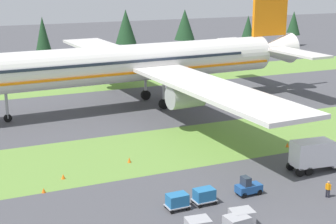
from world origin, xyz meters
TOP-DOWN VIEW (x-y plane):
  - grass_strip_near at (0.00, 25.59)m, footprint 320.00×15.50m
  - grass_strip_far at (0.00, 68.58)m, footprint 320.00×15.50m
  - airliner at (5.08, 47.18)m, footprint 61.66×75.70m
  - baggage_tug at (1.61, 9.07)m, footprint 2.62×1.34m
  - cargo_dolly_lead at (-3.42, 8.99)m, footprint 2.23×1.54m
  - cargo_dolly_second at (-6.32, 8.94)m, footprint 2.23×1.54m
  - catering_truck at (12.45, 11.54)m, footprint 7.15×2.98m
  - ground_crew_marshaller at (8.50, 5.30)m, footprint 0.36×0.48m
  - uld_container_2 at (-2.55, 3.58)m, footprint 2.16×1.81m
  - taxiway_marker_0 at (-17.12, 17.94)m, footprint 0.44×0.44m
  - taxiway_marker_1 at (14.29, 19.63)m, footprint 0.44×0.44m
  - taxiway_marker_2 at (-6.22, 22.56)m, footprint 0.44×0.44m
  - taxiway_marker_3 at (-14.48, 20.75)m, footprint 0.44×0.44m
  - distant_tree_line at (1.41, 99.91)m, footprint 154.24×9.80m

SIDE VIEW (x-z plane):
  - grass_strip_near at x=0.00m, z-range 0.00..0.01m
  - grass_strip_far at x=0.00m, z-range 0.00..0.01m
  - taxiway_marker_0 at x=-17.12m, z-range 0.00..0.50m
  - taxiway_marker_3 at x=-14.48m, z-range 0.00..0.56m
  - taxiway_marker_1 at x=14.29m, z-range 0.00..0.59m
  - taxiway_marker_2 at x=-6.22m, z-range 0.00..0.65m
  - uld_container_2 at x=-2.55m, z-range 0.00..1.55m
  - baggage_tug at x=1.61m, z-range -0.17..1.80m
  - cargo_dolly_lead at x=-3.42m, z-range 0.14..1.69m
  - cargo_dolly_second at x=-6.32m, z-range 0.14..1.69m
  - ground_crew_marshaller at x=8.50m, z-range 0.08..1.82m
  - catering_truck at x=12.45m, z-range 0.16..3.74m
  - distant_tree_line at x=1.41m, z-range 0.87..13.38m
  - airliner at x=5.08m, z-range -2.94..17.79m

